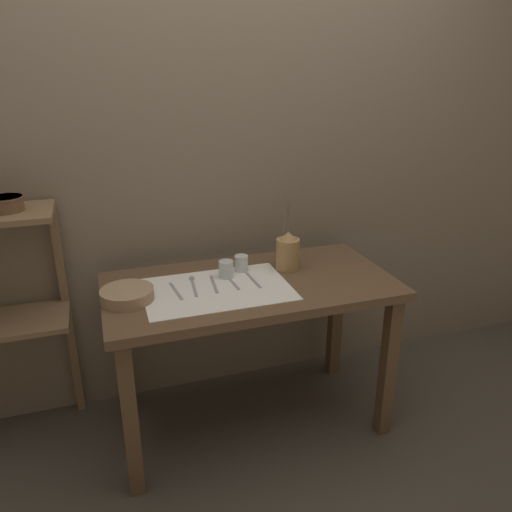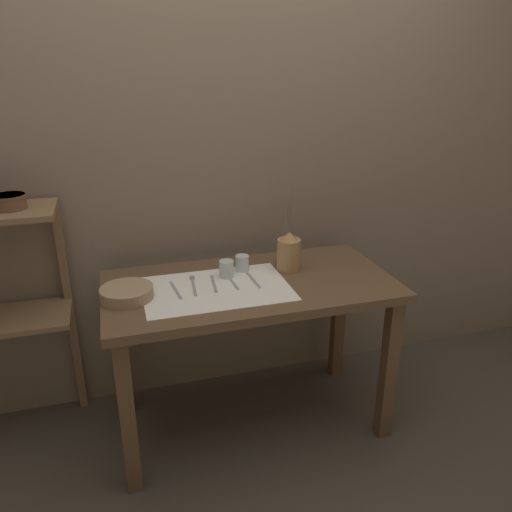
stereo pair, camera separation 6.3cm
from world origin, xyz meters
The scene contains 14 objects.
ground_plane centered at (0.00, 0.00, 0.00)m, with size 12.00×12.00×0.00m, color #473F35.
stone_wall_back centered at (0.00, 0.43, 1.20)m, with size 7.00×0.06×2.40m.
wooden_table centered at (0.00, 0.00, 0.64)m, with size 1.27×0.65×0.75m.
linen_cloth centered at (-0.16, -0.03, 0.75)m, with size 0.62×0.42×0.00m.
pitcher_with_flowers centered at (0.21, 0.09, 0.83)m, with size 0.11×0.11×0.38m.
wooden_bowl centered at (-0.53, -0.02, 0.77)m, with size 0.21×0.21×0.05m.
glass_tumbler_near centered at (-0.09, 0.08, 0.79)m, with size 0.07×0.07×0.08m.
glass_tumbler_far centered at (0.00, 0.13, 0.79)m, with size 0.06×0.06×0.07m.
knife_center centered at (-0.33, 0.00, 0.75)m, with size 0.03×0.18×0.00m.
spoon_inner centered at (-0.24, 0.07, 0.75)m, with size 0.03×0.19×0.02m.
fork_inner centered at (-0.16, 0.02, 0.75)m, with size 0.03×0.18×0.00m.
spoon_outer centered at (-0.08, 0.08, 0.75)m, with size 0.03×0.19×0.02m.
fork_outer centered at (0.02, 0.01, 0.75)m, with size 0.02×0.18×0.00m.
metal_pot_small centered at (-0.94, 0.23, 1.12)m, with size 0.14×0.14×0.06m.
Camera 1 is at (-0.60, -1.90, 1.64)m, focal length 35.00 mm.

